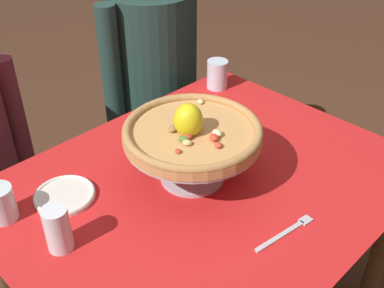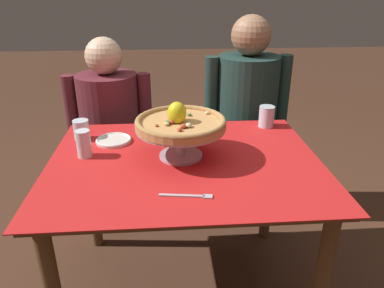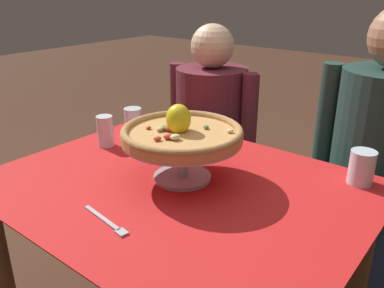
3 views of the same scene
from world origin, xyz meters
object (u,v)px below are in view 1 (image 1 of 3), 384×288
object	(u,v)px
side_plate	(65,195)
dinner_fork	(288,232)
water_glass_back_right	(217,76)
water_glass_side_left	(58,231)
diner_right	(154,83)
water_glass_back_left	(1,206)
pizza	(192,131)
pizza_stand	(192,150)

from	to	relation	value
side_plate	dinner_fork	distance (m)	0.60
water_glass_back_right	water_glass_side_left	distance (m)	0.92
water_glass_side_left	diner_right	size ratio (longest dim) A/B	0.10
water_glass_back_right	water_glass_side_left	world-z (taller)	water_glass_side_left
dinner_fork	diner_right	world-z (taller)	diner_right
water_glass_back_left	side_plate	world-z (taller)	water_glass_back_left
pizza	diner_right	world-z (taller)	diner_right
pizza	water_glass_back_left	size ratio (longest dim) A/B	3.97
pizza	diner_right	xyz separation A→B (m)	(0.43, 0.68, -0.26)
pizza	water_glass_back_left	world-z (taller)	pizza
water_glass_back_left	side_plate	bearing A→B (deg)	-15.81
pizza_stand	water_glass_side_left	xyz separation A→B (m)	(-0.42, 0.03, -0.04)
pizza_stand	pizza	world-z (taller)	pizza
pizza_stand	side_plate	bearing A→B (deg)	149.54
water_glass_back_right	diner_right	distance (m)	0.38
water_glass_back_left	water_glass_side_left	xyz separation A→B (m)	(0.05, -0.19, 0.01)
water_glass_side_left	water_glass_back_left	bearing A→B (deg)	104.35
pizza_stand	dinner_fork	bearing A→B (deg)	-87.77
side_plate	pizza_stand	bearing A→B (deg)	-30.46
side_plate	dinner_fork	bearing A→B (deg)	-57.53
diner_right	water_glass_back_left	bearing A→B (deg)	-153.47
dinner_fork	diner_right	xyz separation A→B (m)	(0.42, 1.00, -0.10)
water_glass_back_right	dinner_fork	xyz separation A→B (m)	(-0.45, -0.65, -0.04)
pizza	water_glass_back_right	bearing A→B (deg)	35.36
water_glass_side_left	diner_right	world-z (taller)	diner_right
water_glass_back_left	dinner_fork	size ratio (longest dim) A/B	0.50
diner_right	pizza	bearing A→B (deg)	-122.74
pizza	water_glass_side_left	xyz separation A→B (m)	(-0.41, 0.03, -0.11)
dinner_fork	water_glass_back_right	bearing A→B (deg)	55.58
pizza_stand	dinner_fork	distance (m)	0.34
pizza	dinner_fork	world-z (taller)	pizza
water_glass_side_left	dinner_fork	size ratio (longest dim) A/B	0.63
pizza	water_glass_side_left	size ratio (longest dim) A/B	3.18
side_plate	water_glass_back_right	bearing A→B (deg)	10.59
water_glass_side_left	diner_right	bearing A→B (deg)	37.10
water_glass_back_left	water_glass_side_left	bearing A→B (deg)	-75.65
pizza	diner_right	bearing A→B (deg)	57.26
side_plate	dinner_fork	world-z (taller)	side_plate
pizza_stand	diner_right	bearing A→B (deg)	57.32
water_glass_back_left	side_plate	xyz separation A→B (m)	(0.15, -0.04, -0.03)
pizza	side_plate	xyz separation A→B (m)	(-0.31, 0.18, -0.15)
diner_right	water_glass_back_right	bearing A→B (deg)	-85.53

